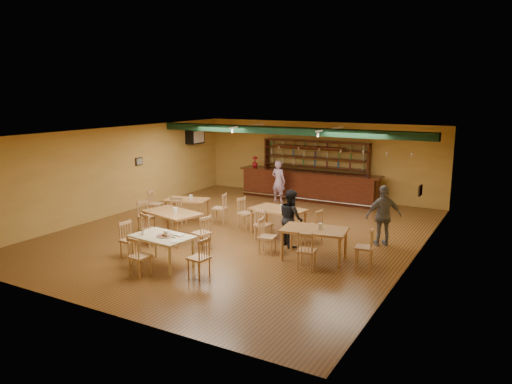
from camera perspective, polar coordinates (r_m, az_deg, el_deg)
The scene contains 23 objects.
floor at distance 14.79m, azimuth -1.51°, elevation -4.74°, with size 12.00×12.00×0.00m, color #573319.
ceiling_beam at distance 16.71m, azimuth 3.40°, elevation 7.15°, with size 10.00×0.30×0.25m, color black.
track_rail_left at distance 18.08m, azimuth -0.94°, elevation 7.73°, with size 0.05×2.50×0.05m, color white.
track_rail_right at distance 16.70m, azimuth 8.67°, elevation 7.28°, with size 0.05×2.50×0.05m, color white.
ac_unit at distance 20.44m, azimuth -7.12°, elevation 6.43°, with size 0.34×0.70×0.48m, color white.
picture_left at distance 18.16m, azimuth -13.50°, elevation 3.50°, with size 0.04×0.34×0.28m, color black.
picture_right at distance 13.12m, azimuth 18.63°, elevation 0.19°, with size 0.04×0.34×0.28m, color black.
bar_counter at distance 19.18m, azimuth 6.14°, elevation 0.73°, with size 5.70×0.85×1.13m, color #34140A.
back_bar_hutch at distance 19.65m, azimuth 6.90°, elevation 2.67°, with size 4.41×0.40×2.28m, color #34140A.
poinsettia at distance 20.10m, azimuth -0.12°, elevation 3.56°, with size 0.25×0.25×0.44m, color #A00E1A.
dining_table_a at distance 16.34m, azimuth -8.04°, elevation -2.01°, with size 1.38×0.83×0.69m, color #945934.
dining_table_b at distance 14.52m, azimuth 2.57°, elevation -3.45°, with size 1.56×0.94×0.78m, color #945934.
dining_table_c at distance 14.16m, azimuth -9.74°, elevation -3.92°, with size 1.64×0.99×0.82m, color #945934.
dining_table_d at distance 12.46m, azimuth 6.79°, elevation -6.04°, with size 1.60×0.96×0.80m, color #945934.
near_table at distance 12.08m, azimuth -10.84°, elevation -6.79°, with size 1.45×0.93×0.77m, color #CBB788.
pizza_tray at distance 11.90m, azimuth -10.53°, elevation -5.08°, with size 0.40×0.40×0.01m, color silver.
parmesan_shaker at distance 12.14m, azimuth -13.08°, elevation -4.62°, with size 0.07×0.07×0.11m, color #EAE5C6.
napkin_stack at distance 11.90m, azimuth -8.94°, elevation -4.99°, with size 0.20×0.15×0.03m, color white.
pizza_server at distance 11.84m, azimuth -9.79°, elevation -5.09°, with size 0.32×0.09×0.00m, color silver.
side_plate at distance 11.47m, azimuth -9.40°, elevation -5.69°, with size 0.22×0.22×0.01m, color white.
patron_bar at distance 18.77m, azimuth 2.64°, elevation 1.27°, with size 0.58×0.38×1.60m, color #984EAA.
patron_right_a at distance 13.39m, azimuth 4.10°, elevation -3.02°, with size 0.76×0.59×1.57m, color black.
patron_right_b at distance 13.81m, azimuth 14.66°, elevation -2.69°, with size 0.98×0.41×1.68m, color slate.
Camera 1 is at (7.28, -12.18, 4.15)m, focal length 34.29 mm.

